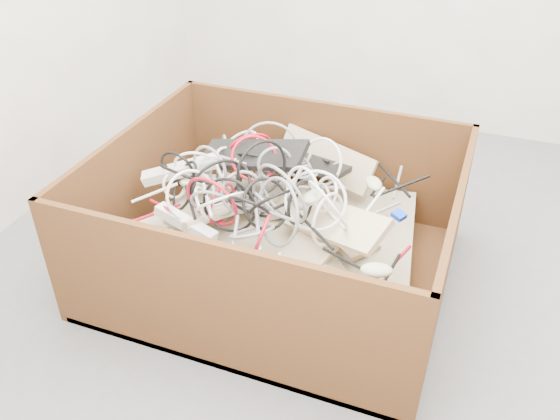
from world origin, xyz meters
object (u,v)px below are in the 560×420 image
(cardboard_box, at_px, (274,246))
(power_strip_right, at_px, (186,223))
(vga_plug, at_px, (399,215))
(power_strip_left, at_px, (180,170))

(cardboard_box, relative_size, power_strip_right, 5.12)
(cardboard_box, xyz_separation_m, vga_plug, (0.47, 0.04, 0.24))
(cardboard_box, bearing_deg, vga_plug, 4.90)
(vga_plug, bearing_deg, cardboard_box, -146.04)
(power_strip_left, height_order, power_strip_right, power_strip_left)
(cardboard_box, bearing_deg, power_strip_right, -137.13)
(power_strip_right, xyz_separation_m, vga_plug, (0.73, 0.27, 0.04))
(power_strip_left, relative_size, vga_plug, 7.04)
(cardboard_box, xyz_separation_m, power_strip_left, (-0.42, 0.04, 0.24))
(cardboard_box, bearing_deg, power_strip_left, 174.65)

